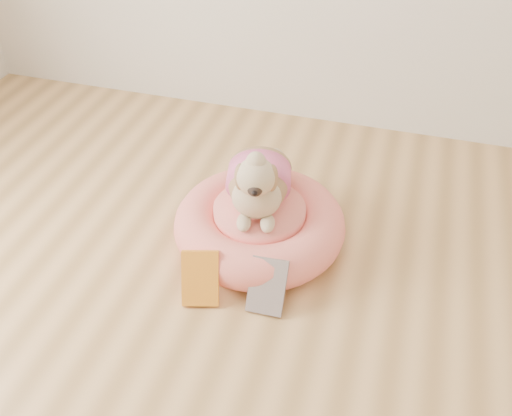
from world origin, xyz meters
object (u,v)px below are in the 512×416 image
(pet_bed, at_px, (260,224))
(book_yellow, at_px, (200,278))
(dog, at_px, (258,170))
(book_white, at_px, (267,286))

(pet_bed, xyz_separation_m, book_yellow, (-0.12, -0.36, 0.01))
(dog, xyz_separation_m, book_white, (0.14, -0.34, -0.25))
(book_yellow, xyz_separation_m, book_white, (0.24, 0.04, -0.01))
(pet_bed, bearing_deg, book_yellow, -108.31)
(pet_bed, xyz_separation_m, book_white, (0.12, -0.32, 0.00))
(book_yellow, bearing_deg, pet_bed, 55.88)
(pet_bed, bearing_deg, dog, 122.67)
(dog, xyz_separation_m, book_yellow, (-0.11, -0.38, -0.25))
(book_yellow, relative_size, book_white, 1.00)
(book_yellow, bearing_deg, book_white, -6.93)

